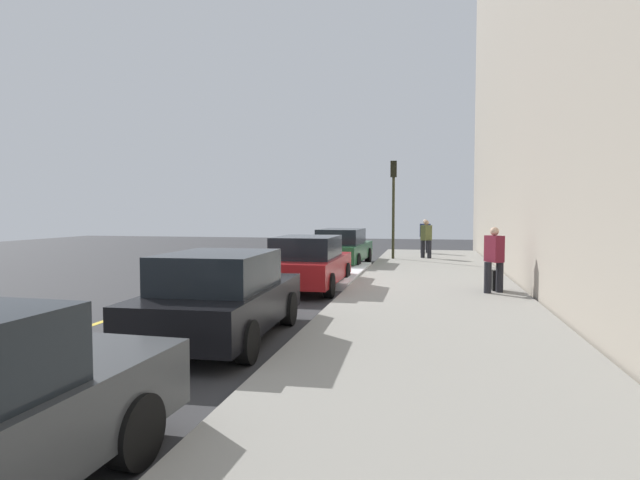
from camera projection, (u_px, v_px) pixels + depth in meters
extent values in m
plane|color=#333335|center=(315.00, 289.00, 14.59)|extent=(56.00, 56.00, 0.00)
cube|color=gray|center=(434.00, 290.00, 13.91)|extent=(28.00, 4.60, 0.15)
cube|color=#9E9384|center=(548.00, 2.00, 12.93)|extent=(32.00, 0.80, 15.00)
cube|color=gold|center=(211.00, 285.00, 15.25)|extent=(28.00, 0.14, 0.01)
cube|color=white|center=(353.00, 274.00, 17.11)|extent=(6.09, 0.56, 0.22)
cylinder|color=black|center=(135.00, 431.00, 4.35)|extent=(0.65, 0.24, 0.64)
cylinder|color=black|center=(206.00, 306.00, 10.16)|extent=(0.65, 0.24, 0.64)
cylinder|color=black|center=(288.00, 309.00, 9.87)|extent=(0.65, 0.24, 0.64)
cylinder|color=black|center=(139.00, 337.00, 7.62)|extent=(0.65, 0.24, 0.64)
cylinder|color=black|center=(247.00, 342.00, 7.33)|extent=(0.65, 0.24, 0.64)
cube|color=black|center=(223.00, 305.00, 8.73)|extent=(4.21, 1.94, 0.64)
cube|color=black|center=(218.00, 271.00, 8.49)|extent=(2.21, 1.67, 0.60)
cylinder|color=black|center=(292.00, 272.00, 15.98)|extent=(0.64, 0.22, 0.64)
cylinder|color=black|center=(345.00, 273.00, 15.64)|extent=(0.64, 0.22, 0.64)
cylinder|color=black|center=(266.00, 284.00, 13.34)|extent=(0.64, 0.22, 0.64)
cylinder|color=black|center=(329.00, 285.00, 13.01)|extent=(0.64, 0.22, 0.64)
cube|color=maroon|center=(309.00, 268.00, 14.48)|extent=(4.35, 1.82, 0.64)
cube|color=black|center=(307.00, 247.00, 14.23)|extent=(2.27, 1.61, 0.60)
cylinder|color=black|center=(330.00, 255.00, 22.46)|extent=(0.65, 0.24, 0.64)
cylinder|color=black|center=(368.00, 255.00, 22.06)|extent=(0.65, 0.24, 0.64)
cylinder|color=black|center=(314.00, 261.00, 19.64)|extent=(0.65, 0.24, 0.64)
cylinder|color=black|center=(357.00, 262.00, 19.24)|extent=(0.65, 0.24, 0.64)
cube|color=#1E512D|center=(342.00, 251.00, 20.84)|extent=(4.75, 1.95, 0.64)
cube|color=black|center=(341.00, 236.00, 20.57)|extent=(2.49, 1.68, 0.60)
cylinder|color=black|center=(500.00, 277.00, 12.96)|extent=(0.18, 0.18, 0.78)
cylinder|color=black|center=(488.00, 278.00, 12.84)|extent=(0.18, 0.18, 0.78)
cube|color=maroon|center=(494.00, 249.00, 12.86)|extent=(0.53, 0.48, 0.66)
sphere|color=#D8AD8C|center=(495.00, 231.00, 12.84)|extent=(0.22, 0.22, 0.22)
cylinder|color=black|center=(429.00, 249.00, 22.56)|extent=(0.18, 0.18, 0.79)
cylinder|color=black|center=(423.00, 249.00, 22.84)|extent=(0.18, 0.18, 0.79)
cube|color=brown|center=(426.00, 233.00, 22.66)|extent=(0.53, 0.51, 0.67)
sphere|color=tan|center=(426.00, 223.00, 22.64)|extent=(0.22, 0.22, 0.22)
cylinder|color=black|center=(428.00, 245.00, 25.60)|extent=(0.18, 0.18, 0.79)
cylinder|color=black|center=(422.00, 245.00, 25.38)|extent=(0.18, 0.18, 0.79)
cube|color=#1E284C|center=(425.00, 230.00, 25.45)|extent=(0.52, 0.53, 0.67)
sphere|color=beige|center=(425.00, 222.00, 25.43)|extent=(0.22, 0.22, 0.22)
cylinder|color=#2D2D19|center=(393.00, 218.00, 22.33)|extent=(0.12, 0.12, 3.56)
cube|color=black|center=(394.00, 169.00, 22.22)|extent=(0.26, 0.26, 0.70)
sphere|color=red|center=(394.00, 164.00, 22.35)|extent=(0.14, 0.14, 0.14)
sphere|color=orange|center=(394.00, 170.00, 22.36)|extent=(0.14, 0.14, 0.14)
sphere|color=green|center=(394.00, 175.00, 22.38)|extent=(0.14, 0.14, 0.14)
cube|color=black|center=(497.00, 280.00, 13.29)|extent=(0.34, 0.22, 0.52)
cylinder|color=#4C4C4C|center=(497.00, 263.00, 13.26)|extent=(0.03, 0.03, 0.36)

